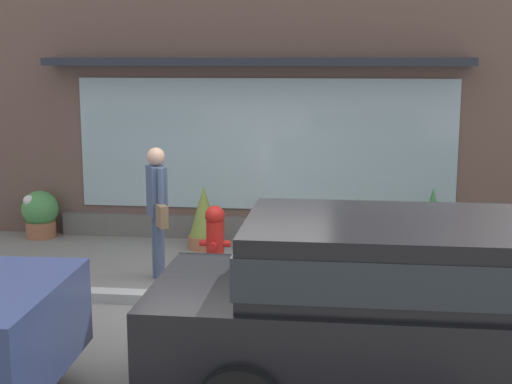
{
  "coord_description": "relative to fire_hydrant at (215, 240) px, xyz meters",
  "views": [
    {
      "loc": [
        1.38,
        -8.26,
        2.86
      ],
      "look_at": [
        0.23,
        1.2,
        1.1
      ],
      "focal_mm": 51.14,
      "sensor_mm": 36.0,
      "label": 1
    }
  ],
  "objects": [
    {
      "name": "potted_plant_low_front",
      "position": [
        -0.41,
        1.33,
        -0.01
      ],
      "size": [
        0.49,
        0.49,
        0.97
      ],
      "color": "#9E6042",
      "rests_on": "ground_plane"
    },
    {
      "name": "potted_plant_window_center",
      "position": [
        3.01,
        1.64,
        -0.02
      ],
      "size": [
        0.33,
        0.33,
        0.95
      ],
      "color": "#4C4C51",
      "rests_on": "ground_plane"
    },
    {
      "name": "fire_hydrant",
      "position": [
        0.0,
        0.0,
        0.0
      ],
      "size": [
        0.42,
        0.38,
        0.94
      ],
      "color": "red",
      "rests_on": "ground_plane"
    },
    {
      "name": "potted_plant_window_left",
      "position": [
        1.9,
        1.44,
        -0.08
      ],
      "size": [
        0.35,
        0.35,
        0.82
      ],
      "color": "#9E6042",
      "rests_on": "ground_plane"
    },
    {
      "name": "parked_car_black",
      "position": [
        2.25,
        -3.48,
        0.43
      ],
      "size": [
        4.44,
        1.96,
        1.58
      ],
      "rotation": [
        0.0,
        0.0,
        -0.0
      ],
      "color": "black",
      "rests_on": "ground_plane"
    },
    {
      "name": "ground_plane",
      "position": [
        0.29,
        -0.99,
        -0.47
      ],
      "size": [
        60.0,
        60.0,
        0.0
      ],
      "primitive_type": "plane",
      "color": "gray"
    },
    {
      "name": "potted_plant_doorstep",
      "position": [
        -3.16,
        1.69,
        -0.07
      ],
      "size": [
        0.58,
        0.58,
        0.76
      ],
      "color": "#9E6042",
      "rests_on": "ground_plane"
    },
    {
      "name": "pedestrian_with_handbag",
      "position": [
        -0.69,
        -0.31,
        0.55
      ],
      "size": [
        0.4,
        0.62,
        1.74
      ],
      "rotation": [
        0.0,
        0.0,
        5.23
      ],
      "color": "#475675",
      "rests_on": "ground_plane"
    },
    {
      "name": "curb_strip",
      "position": [
        0.29,
        -1.19,
        -0.41
      ],
      "size": [
        14.0,
        0.24,
        0.12
      ],
      "primitive_type": "cube",
      "color": "#B2B2AD",
      "rests_on": "ground_plane"
    },
    {
      "name": "storefront",
      "position": [
        0.29,
        2.19,
        2.01
      ],
      "size": [
        14.0,
        0.81,
        5.07
      ],
      "color": "brown",
      "rests_on": "ground_plane"
    }
  ]
}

